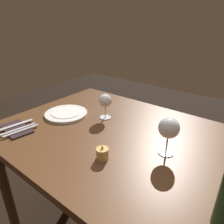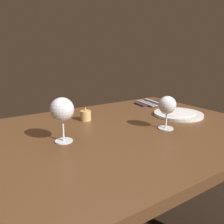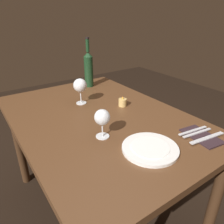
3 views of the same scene
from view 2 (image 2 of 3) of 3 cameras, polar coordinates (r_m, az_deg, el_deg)
The scene contains 9 objects.
dining_table at distance 1.00m, azimuth 0.54°, elevation -9.49°, with size 1.30×0.90×0.74m.
wine_glass_left at distance 0.99m, azimuth 13.70°, elevation 1.50°, with size 0.08×0.08×0.14m.
wine_glass_right at distance 0.83m, azimuth -12.48°, elevation 0.44°, with size 0.09×0.09×0.17m.
votive_candle at distance 1.10m, azimuth -6.65°, elevation -0.95°, with size 0.05×0.05×0.07m.
dinner_plate at distance 1.23m, azimuth 16.36°, elevation -0.48°, with size 0.25×0.25×0.02m.
folded_napkin at distance 1.47m, azimuth 9.83°, elevation 2.17°, with size 0.20×0.13×0.01m.
fork_inner at distance 1.45m, azimuth 9.11°, elevation 2.31°, with size 0.04×0.18×0.00m.
fork_outer at distance 1.43m, azimuth 8.37°, elevation 2.20°, with size 0.04×0.18×0.00m.
table_knife at distance 1.49m, azimuth 10.69°, elevation 2.55°, with size 0.05×0.21×0.00m.
Camera 2 is at (-0.50, -0.76, 1.06)m, focal length 36.31 mm.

